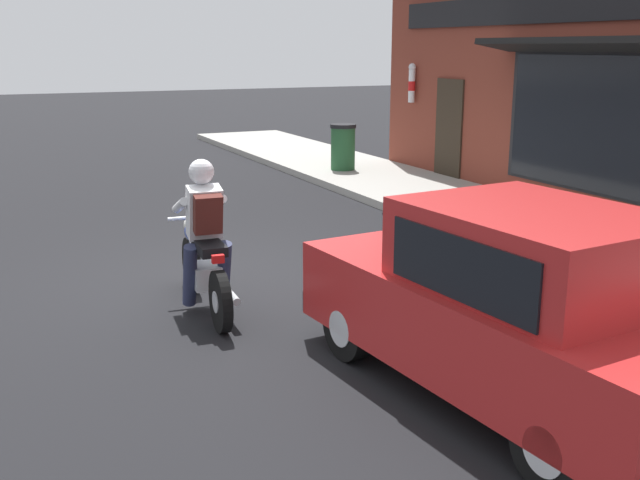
% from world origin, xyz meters
% --- Properties ---
extents(ground_plane, '(80.00, 80.00, 0.00)m').
position_xyz_m(ground_plane, '(0.00, 0.00, 0.00)').
color(ground_plane, black).
extents(sidewalk_curb, '(2.60, 22.00, 0.14)m').
position_xyz_m(sidewalk_curb, '(5.03, 3.00, 0.07)').
color(sidewalk_curb, '#9E9B93').
rests_on(sidewalk_curb, ground).
extents(storefront_building, '(1.25, 10.75, 4.20)m').
position_xyz_m(storefront_building, '(6.56, 1.39, 2.11)').
color(storefront_building, maroon).
rests_on(storefront_building, ground).
extents(motorcycle_with_rider, '(0.58, 2.02, 1.62)m').
position_xyz_m(motorcycle_with_rider, '(-0.45, -1.03, 0.68)').
color(motorcycle_with_rider, black).
rests_on(motorcycle_with_rider, ground).
extents(car_hatchback, '(1.96, 3.91, 1.57)m').
position_xyz_m(car_hatchback, '(1.17, -4.02, 0.77)').
color(car_hatchback, black).
rests_on(car_hatchback, ground).
extents(traffic_cone, '(0.36, 0.36, 0.60)m').
position_xyz_m(traffic_cone, '(4.89, -0.56, 0.43)').
color(traffic_cone, black).
rests_on(traffic_cone, sidewalk_curb).
extents(trash_bin, '(0.56, 0.56, 0.98)m').
position_xyz_m(trash_bin, '(4.71, 6.00, 0.64)').
color(trash_bin, '#23512D').
rests_on(trash_bin, sidewalk_curb).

